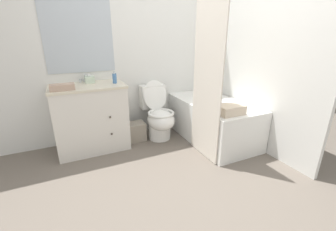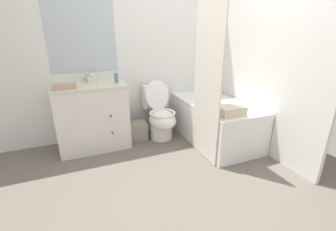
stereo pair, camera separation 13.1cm
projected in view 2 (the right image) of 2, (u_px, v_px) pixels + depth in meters
name	position (u px, v px, depth m)	size (l,w,h in m)	color
ground_plane	(187.00, 185.00, 2.30)	(14.00, 14.00, 0.00)	#6B6056
wall_back	(140.00, 49.00, 3.20)	(8.00, 0.06, 2.50)	silver
wall_right	(248.00, 50.00, 2.97)	(0.05, 2.51, 2.50)	silver
vanity_cabinet	(93.00, 116.00, 2.95)	(0.89, 0.56, 0.86)	silver
sink_faucet	(88.00, 79.00, 2.96)	(0.14, 0.12, 0.12)	silver
toilet	(160.00, 116.00, 3.25)	(0.38, 0.63, 0.83)	white
bathtub	(214.00, 121.00, 3.21)	(0.74, 1.38, 0.56)	white
shower_curtain	(207.00, 81.00, 2.53)	(0.02, 0.55, 1.90)	silver
wastebasket	(137.00, 131.00, 3.25)	(0.26, 0.22, 0.26)	gray
tissue_box	(92.00, 78.00, 2.94)	(0.11, 0.15, 0.11)	silver
soap_dispenser	(116.00, 78.00, 2.87)	(0.05, 0.05, 0.15)	#4C7AB2
hand_towel_folded	(64.00, 86.00, 2.55)	(0.26, 0.12, 0.07)	tan
bath_towel_folded	(230.00, 111.00, 2.61)	(0.31, 0.23, 0.11)	beige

